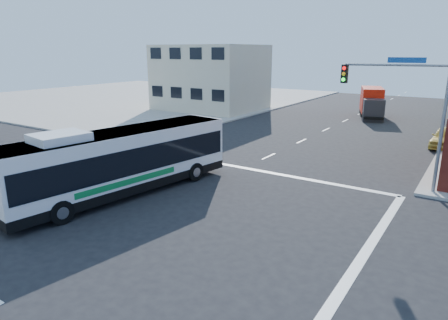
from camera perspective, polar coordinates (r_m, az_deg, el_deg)
The scene contains 7 objects.
ground at distance 18.68m, azimuth -12.28°, elevation -8.06°, with size 120.00×120.00×0.00m, color black.
sidewalk_nw at distance 67.08m, azimuth -12.17°, elevation 8.83°, with size 50.00×50.00×0.15m, color gray.
building_west at distance 51.27m, azimuth -1.94°, elevation 11.66°, with size 12.06×10.06×8.00m.
signal_mast_ne at distance 22.82m, azimuth 24.82°, elevation 8.09°, with size 7.91×1.13×8.07m.
transit_bus at distance 21.30m, azimuth -14.46°, elevation -0.07°, with size 4.56×12.87×3.73m.
box_truck at distance 48.12m, azimuth 20.36°, elevation 7.58°, with size 4.23×7.58×3.28m.
parked_car at distance 35.55m, azimuth 29.14°, elevation 2.83°, with size 1.86×4.63×1.58m, color gold.
Camera 1 is at (12.48, -11.83, 7.32)m, focal length 32.00 mm.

